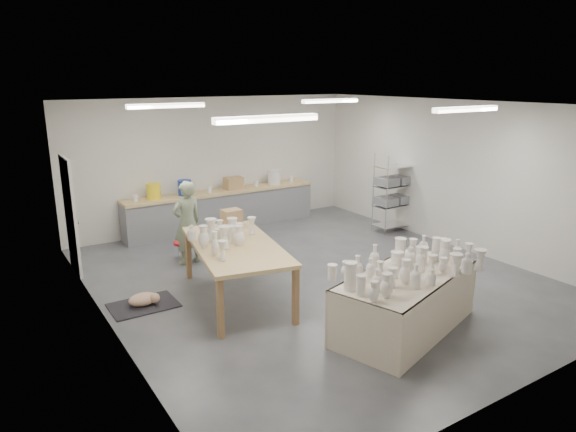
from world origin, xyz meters
TOP-DOWN VIEW (x-y plane):
  - room at (-0.11, 0.08)m, footprint 8.00×8.02m
  - back_counter at (-0.01, 3.68)m, footprint 4.60×0.60m
  - wire_shelf at (3.20, 1.40)m, footprint 0.88×0.48m
  - drying_table at (-0.04, -2.24)m, footprint 2.53×1.78m
  - work_table at (-1.57, 0.06)m, footprint 1.69×2.65m
  - rug at (-2.90, 0.48)m, footprint 1.00×0.70m
  - cat at (-2.88, 0.46)m, footprint 0.52×0.44m
  - potter at (-1.58, 1.89)m, footprint 0.62×0.45m
  - red_stool at (-1.58, 2.16)m, footprint 0.45×0.45m

SIDE VIEW (x-z plane):
  - rug at x=-2.90m, z-range 0.00..0.02m
  - cat at x=-2.88m, z-range 0.02..0.21m
  - red_stool at x=-1.58m, z-range 0.14..0.50m
  - drying_table at x=-0.04m, z-range -0.14..1.05m
  - back_counter at x=-0.01m, z-range -0.13..1.11m
  - potter at x=-1.58m, z-range 0.00..1.59m
  - wire_shelf at x=3.20m, z-range 0.02..1.82m
  - work_table at x=-1.57m, z-range 0.28..1.58m
  - room at x=-0.11m, z-range 0.56..3.56m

